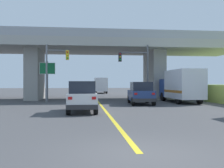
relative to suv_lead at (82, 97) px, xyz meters
The scene contains 11 objects.
ground 14.29m from the suv_lead, 83.65° to the left, with size 160.00×160.00×0.00m, color #424244.
overpass_bridge 14.96m from the suv_lead, 83.65° to the left, with size 35.33×8.66×7.66m.
lane_divider_stripe 1.99m from the suv_lead, 23.13° to the left, with size 0.20×22.08×0.01m, color yellow.
suv_lead is the anchor object (origin of this frame).
suv_crossing 7.89m from the suv_lead, 48.40° to the left, with size 2.27×4.48×2.02m.
box_truck 12.35m from the suv_lead, 38.14° to the left, with size 2.33×7.00×3.19m.
sedan_oncoming 23.96m from the suv_lead, 88.43° to the left, with size 1.93×4.47×2.02m.
traffic_signal_nearside 11.54m from the suv_lead, 58.93° to the left, with size 3.20×0.36×5.96m.
traffic_signal_farside 10.51m from the suv_lead, 106.78° to the left, with size 2.34×0.36×5.86m.
highway_sign 12.22m from the suv_lead, 108.39° to the left, with size 1.66×0.17×4.30m.
semi_truck_distant 33.38m from the suv_lead, 84.23° to the left, with size 2.33×6.96×2.96m.
Camera 1 is at (-1.49, -6.76, 1.87)m, focal length 41.62 mm.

